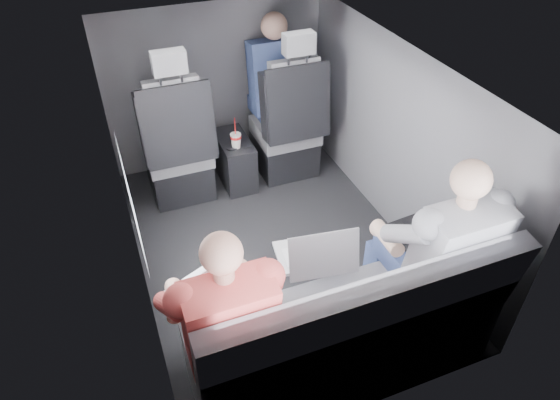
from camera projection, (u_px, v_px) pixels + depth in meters
name	position (u px, v px, depth m)	size (l,w,h in m)	color
floor	(273.00, 247.00, 3.55)	(2.60, 2.60, 0.00)	black
ceiling	(271.00, 67.00, 2.72)	(2.60, 2.60, 0.00)	#B2B2AD
panel_left	(127.00, 201.00, 2.87)	(0.02, 2.60, 1.35)	#56565B
panel_right	(396.00, 142.00, 3.39)	(0.02, 2.60, 1.35)	#56565B
panel_front	(216.00, 86.00, 4.09)	(1.80, 0.02, 1.35)	#56565B
panel_back	(378.00, 325.00, 2.18)	(1.80, 0.02, 1.35)	#56565B
side_window	(131.00, 199.00, 2.52)	(0.02, 0.75, 0.42)	white
seatbelt	(297.00, 95.00, 3.68)	(0.05, 0.01, 0.65)	black
front_seat_left	(178.00, 153.00, 3.79)	(0.52, 0.58, 1.26)	black
front_seat_right	(288.00, 131.00, 4.05)	(0.52, 0.58, 1.26)	black
center_console	(235.00, 160.00, 4.07)	(0.24, 0.48, 0.41)	black
rear_bench	(346.00, 335.00, 2.58)	(1.60, 0.57, 0.92)	#5D5C61
soda_cup	(236.00, 140.00, 3.82)	(0.08, 0.08, 0.26)	white
laptop_white	(205.00, 289.00, 2.40)	(0.38, 0.41, 0.24)	white
laptop_silver	(315.00, 254.00, 2.59)	(0.39, 0.37, 0.26)	#AEAEB3
laptop_black	(426.00, 230.00, 2.74)	(0.36, 0.34, 0.25)	black
passenger_rear_left	(223.00, 317.00, 2.28)	(0.49, 0.61, 1.20)	#323237
passenger_rear_right	(435.00, 250.00, 2.60)	(0.52, 0.64, 1.26)	navy
passenger_front_right	(275.00, 78.00, 4.02)	(0.41, 0.41, 0.85)	navy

